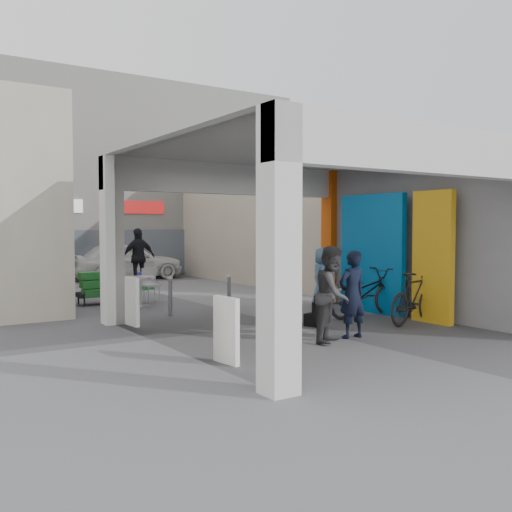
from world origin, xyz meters
TOP-DOWN VIEW (x-y plane):
  - ground at (0.00, 0.00)m, footprint 90.00×90.00m
  - arcade_canopy at (0.54, -0.82)m, footprint 6.40×6.45m
  - far_building at (-0.00, 13.99)m, footprint 18.00×4.08m
  - plaza_bldg_right at (4.50, 7.50)m, footprint 2.00×9.00m
  - bollard_left at (-1.55, 2.29)m, footprint 0.09×0.09m
  - bollard_center at (0.13, 2.52)m, footprint 0.09×0.09m
  - bollard_right at (1.70, 2.41)m, footprint 0.09×0.09m
  - advert_board_near at (-2.75, -2.30)m, footprint 0.15×0.56m
  - advert_board_far at (-2.75, 1.57)m, footprint 0.14×0.55m
  - cafe_set at (-1.65, 4.44)m, footprint 1.52×1.23m
  - produce_stand at (-2.21, 5.16)m, footprint 1.28×0.69m
  - crate_stack at (0.09, 7.78)m, footprint 0.53×0.46m
  - border_collie at (0.35, -0.61)m, footprint 0.25×0.50m
  - man_with_dog at (0.15, -1.88)m, footprint 0.59×0.39m
  - man_back_turned at (-0.39, -1.97)m, footprint 1.04×0.99m
  - man_elderly at (2.06, 1.26)m, footprint 0.87×0.71m
  - man_crates at (0.30, 8.88)m, footprint 1.18×0.54m
  - bicycle_front at (2.07, -0.21)m, footprint 2.12×0.79m
  - bicycle_rear at (2.30, -1.45)m, footprint 1.88×0.88m
  - white_van at (0.83, 11.50)m, footprint 4.31×1.87m

SIDE VIEW (x-z plane):
  - ground at x=0.00m, z-range 0.00..0.00m
  - border_collie at x=0.35m, z-range -0.07..0.61m
  - crate_stack at x=0.09m, z-range 0.00..0.56m
  - cafe_set at x=-1.65m, z-range -0.13..0.78m
  - produce_stand at x=-2.21m, z-range -0.09..0.76m
  - bollard_center at x=0.13m, z-range 0.00..0.82m
  - bollard_left at x=-1.55m, z-range 0.00..0.87m
  - bollard_right at x=1.70m, z-range 0.00..0.93m
  - advert_board_near at x=-2.75m, z-range 0.01..1.01m
  - advert_board_far at x=-2.75m, z-range 0.01..1.01m
  - bicycle_rear at x=2.30m, z-range 0.00..1.09m
  - bicycle_front at x=2.07m, z-range 0.00..1.10m
  - white_van at x=0.83m, z-range 0.00..1.45m
  - man_elderly at x=2.06m, z-range 0.00..1.52m
  - man_with_dog at x=0.15m, z-range 0.00..1.60m
  - man_back_turned at x=-0.39m, z-range 0.00..1.70m
  - man_crates at x=0.30m, z-range 0.00..1.98m
  - arcade_canopy at x=0.54m, z-range -0.90..5.50m
  - plaza_bldg_right at x=4.50m, z-range 0.00..5.00m
  - far_building at x=0.00m, z-range -0.01..7.99m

